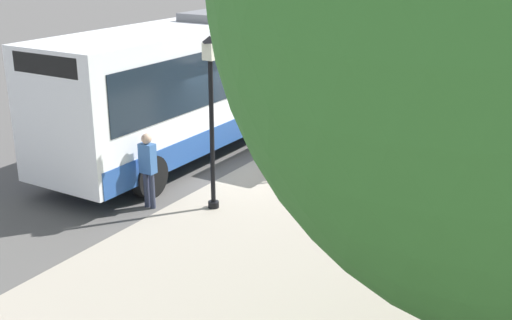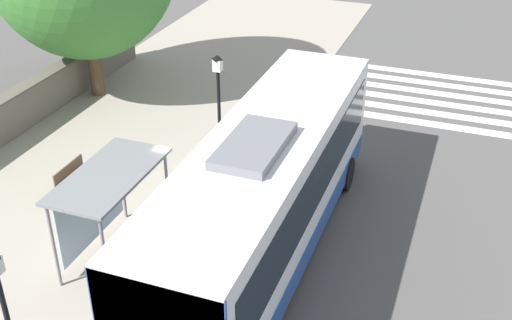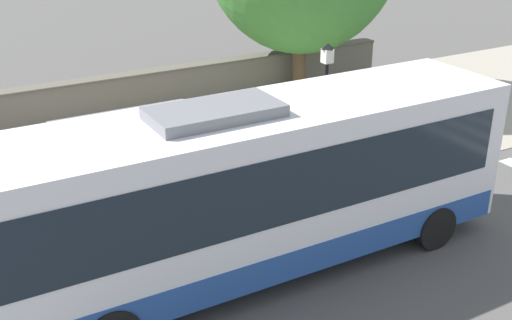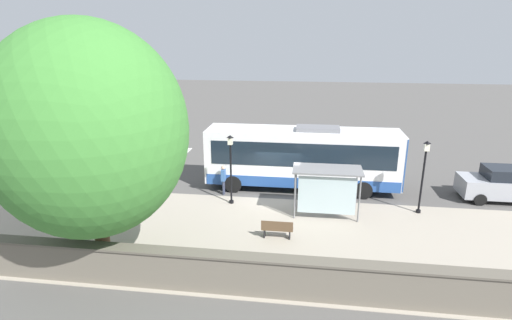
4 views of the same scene
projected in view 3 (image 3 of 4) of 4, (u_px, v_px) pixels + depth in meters
ground_plane at (264, 216)px, 15.50m from camera, size 120.00×120.00×0.00m
sidewalk_plaza at (188, 153)px, 19.08m from camera, size 9.00×44.00×0.02m
stone_wall at (139, 93)px, 22.01m from camera, size 0.60×20.00×1.47m
bus at (254, 186)px, 12.63m from camera, size 2.64×11.03×3.73m
bus_shelter at (129, 134)px, 14.94m from camera, size 1.68×3.36×2.43m
pedestrian at (373, 158)px, 16.22m from camera, size 0.34×0.23×1.70m
bench at (174, 141)px, 18.69m from camera, size 0.40×1.40×0.88m
street_lamp_far at (325, 102)px, 16.38m from camera, size 0.28×0.28×3.77m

